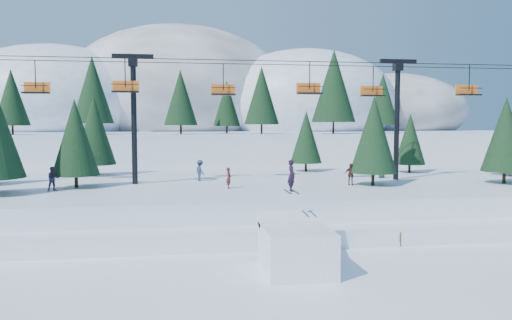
{
  "coord_description": "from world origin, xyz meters",
  "views": [
    {
      "loc": [
        -5.16,
        -22.64,
        7.3
      ],
      "look_at": [
        -0.97,
        6.0,
        5.2
      ],
      "focal_mm": 35.0,
      "sensor_mm": 36.0,
      "label": 1
    }
  ],
  "objects": [
    {
      "name": "conifer_stand",
      "position": [
        1.79,
        18.75,
        6.66
      ],
      "size": [
        62.56,
        16.99,
        8.97
      ],
      "color": "black",
      "rests_on": "mid_shelf"
    },
    {
      "name": "mountain_ridge",
      "position": [
        -5.07,
        73.33,
        9.65
      ],
      "size": [
        119.0,
        60.0,
        26.46
      ],
      "color": "white",
      "rests_on": "ground"
    },
    {
      "name": "distant_skiers",
      "position": [
        -1.71,
        16.92,
        3.36
      ],
      "size": [
        27.58,
        6.14,
        1.79
      ],
      "color": "#4C1A1F",
      "rests_on": "mid_shelf"
    },
    {
      "name": "banner_far",
      "position": [
        11.84,
        5.99,
        0.54
      ],
      "size": [
        2.72,
        0.93,
        0.9
      ],
      "color": "black",
      "rests_on": "ground"
    },
    {
      "name": "jump_kicker",
      "position": [
        0.3,
        1.14,
        1.21
      ],
      "size": [
        3.25,
        4.43,
        5.44
      ],
      "color": "white",
      "rests_on": "ground"
    },
    {
      "name": "banner_near",
      "position": [
        6.19,
        5.2,
        0.54
      ],
      "size": [
        2.83,
        0.44,
        0.9
      ],
      "color": "black",
      "rests_on": "ground"
    },
    {
      "name": "berm",
      "position": [
        0.0,
        8.0,
        0.55
      ],
      "size": [
        70.0,
        6.0,
        1.1
      ],
      "primitive_type": "cube",
      "color": "white",
      "rests_on": "ground"
    },
    {
      "name": "ground",
      "position": [
        0.0,
        0.0,
        0.0
      ],
      "size": [
        160.0,
        160.0,
        0.0
      ],
      "primitive_type": "plane",
      "color": "white",
      "rests_on": "ground"
    },
    {
      "name": "chairlift",
      "position": [
        1.77,
        18.05,
        9.32
      ],
      "size": [
        46.0,
        3.21,
        10.28
      ],
      "color": "black",
      "rests_on": "mid_shelf"
    },
    {
      "name": "mid_shelf",
      "position": [
        0.0,
        18.0,
        1.25
      ],
      "size": [
        70.0,
        22.0,
        2.5
      ],
      "primitive_type": "cube",
      "color": "white",
      "rests_on": "ground"
    }
  ]
}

